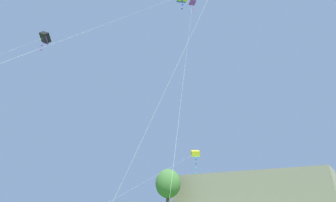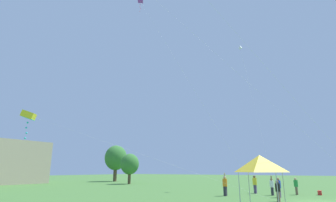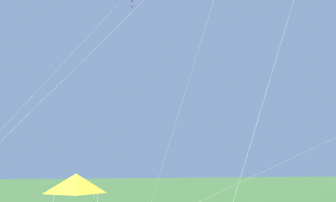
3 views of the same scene
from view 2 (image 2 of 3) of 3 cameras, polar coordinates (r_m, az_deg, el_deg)
ground_plane at (r=24.79m, az=30.19°, el=-18.48°), size 220.00×220.00×0.00m
tree_far_left at (r=60.65m, az=-11.29°, el=-12.06°), size 5.13×4.62×7.74m
tree_far_centre at (r=49.26m, az=-8.32°, el=-13.46°), size 3.51×3.16×5.30m
festival_tent at (r=18.79m, az=19.39°, el=-12.74°), size 2.52×2.52×3.38m
cooler_box at (r=31.52m, az=30.14°, el=-16.90°), size 0.65×0.34×0.42m
person_green_shirt at (r=30.67m, az=26.10°, el=-16.20°), size 0.39×0.39×1.64m
person_black_shirt at (r=23.62m, az=22.81°, el=-17.45°), size 0.38×0.38×1.60m
person_orange_shirt at (r=27.22m, az=12.29°, el=-17.37°), size 0.44×0.44×2.12m
person_white_shirt at (r=29.02m, az=21.68°, el=-16.77°), size 0.38×0.38×1.86m
person_yellow_shirt at (r=30.78m, az=18.38°, el=-16.71°), size 0.44×0.44×1.84m
person_blue_shirt at (r=27.11m, az=22.95°, el=-16.81°), size 0.41×0.41×1.72m
kite_white_diamond_1 at (r=41.24m, az=15.41°, el=11.17°), size 7.92×4.81×20.58m
kite_yellow_box_2 at (r=35.22m, az=-28.08°, el=-2.86°), size 7.32×26.76×9.30m
kite_purple_delta_4 at (r=38.02m, az=-5.81°, el=20.35°), size 5.82×12.44×24.83m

